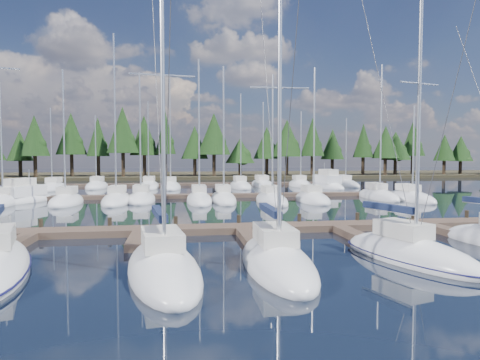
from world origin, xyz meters
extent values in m
plane|color=black|center=(0.00, 30.00, 0.00)|extent=(260.00, 260.00, 0.00)
cube|color=#302A1A|center=(0.00, 90.00, 0.30)|extent=(220.00, 30.00, 0.60)
cube|color=#4F3D31|center=(0.00, 18.00, 0.20)|extent=(44.00, 2.00, 0.40)
cube|color=#4F3D31|center=(-12.00, 15.00, 0.20)|extent=(0.90, 4.00, 0.40)
cube|color=#4F3D31|center=(-6.00, 15.00, 0.20)|extent=(0.90, 4.00, 0.40)
cube|color=#4F3D31|center=(0.00, 15.00, 0.20)|extent=(0.90, 4.00, 0.40)
cube|color=#4F3D31|center=(6.00, 15.00, 0.20)|extent=(0.90, 4.00, 0.40)
cube|color=#4F3D31|center=(12.00, 15.00, 0.20)|extent=(0.90, 4.00, 0.40)
cylinder|color=black|center=(-12.00, 19.00, 0.45)|extent=(0.26, 0.26, 0.90)
cylinder|color=black|center=(-8.00, 19.00, 0.45)|extent=(0.26, 0.26, 0.90)
cylinder|color=black|center=(-4.00, 19.00, 0.45)|extent=(0.26, 0.26, 0.90)
cylinder|color=black|center=(0.00, 19.00, 0.45)|extent=(0.26, 0.26, 0.90)
cylinder|color=black|center=(4.00, 19.00, 0.45)|extent=(0.26, 0.26, 0.90)
cylinder|color=black|center=(8.00, 19.00, 0.45)|extent=(0.26, 0.26, 0.90)
cylinder|color=black|center=(12.00, 19.00, 0.45)|extent=(0.26, 0.26, 0.90)
cylinder|color=black|center=(16.00, 19.00, 0.45)|extent=(0.26, 0.26, 0.90)
cube|color=#4F3D31|center=(0.00, 40.00, 0.20)|extent=(50.00, 1.80, 0.40)
cube|color=#4F3D31|center=(0.00, 60.00, 0.20)|extent=(46.00, 1.80, 0.40)
ellipsoid|color=silver|center=(-4.44, 8.91, 0.15)|extent=(3.87, 9.04, 1.90)
cube|color=beige|center=(-4.50, 9.34, 1.35)|extent=(1.86, 2.98, 0.70)
cylinder|color=silver|center=(-4.38, 8.48, 7.07)|extent=(0.18, 0.18, 12.14)
cylinder|color=silver|center=(-4.64, 10.38, 2.10)|extent=(0.64, 3.83, 0.12)
cube|color=#151E3B|center=(-4.64, 10.38, 2.25)|extent=(0.84, 3.69, 0.30)
cylinder|color=silver|center=(-4.38, 8.48, 7.68)|extent=(2.44, 0.40, 0.07)
cylinder|color=#3F3F44|center=(-4.13, 6.61, 6.92)|extent=(0.54, 3.76, 12.45)
cylinder|color=#3F3F44|center=(-4.69, 10.77, 6.92)|extent=(0.66, 4.63, 12.45)
ellipsoid|color=silver|center=(0.20, 9.27, 0.15)|extent=(2.77, 8.50, 1.90)
cube|color=beige|center=(0.21, 9.70, 1.35)|extent=(1.50, 2.73, 0.70)
cylinder|color=silver|center=(0.19, 8.85, 6.80)|extent=(0.16, 0.16, 11.59)
cylinder|color=silver|center=(0.22, 10.71, 2.10)|extent=(0.18, 3.72, 0.12)
cube|color=#151E3B|center=(0.22, 10.71, 2.25)|extent=(0.40, 3.56, 0.30)
cylinder|color=silver|center=(0.19, 8.85, 7.38)|extent=(2.38, 0.11, 0.07)
cylinder|color=#3F3F44|center=(0.17, 7.03, 6.65)|extent=(0.09, 3.67, 11.90)
cylinder|color=#3F3F44|center=(0.23, 11.09, 6.65)|extent=(0.10, 4.51, 11.90)
ellipsoid|color=silver|center=(6.35, 9.69, 0.15)|extent=(4.48, 7.98, 1.90)
cube|color=beige|center=(6.24, 10.06, 1.35)|extent=(1.97, 2.71, 0.70)
cylinder|color=silver|center=(6.46, 9.33, 7.16)|extent=(0.20, 0.20, 12.33)
cylinder|color=silver|center=(5.98, 10.93, 2.10)|extent=(1.06, 3.24, 0.12)
cube|color=#151E3B|center=(5.98, 10.93, 2.25)|extent=(1.24, 3.16, 0.30)
cylinder|color=silver|center=(6.46, 9.33, 7.78)|extent=(2.12, 0.69, 0.07)
cylinder|color=#3F3F44|center=(6.92, 7.76, 7.01)|extent=(0.96, 3.17, 12.64)
cylinder|color=#3F3F44|center=(5.89, 11.26, 7.01)|extent=(1.17, 3.90, 12.64)
ellipsoid|color=#0B0B37|center=(6.35, 9.69, 0.22)|extent=(4.66, 8.30, 0.18)
ellipsoid|color=silver|center=(-20.45, 36.20, 0.15)|extent=(2.60, 8.96, 1.90)
cube|color=beige|center=(-20.45, 36.65, 1.35)|extent=(1.43, 2.87, 0.70)
cylinder|color=silver|center=(-20.45, 35.75, 6.41)|extent=(0.16, 0.16, 10.81)
ellipsoid|color=silver|center=(-14.54, 35.29, 0.15)|extent=(2.77, 7.48, 1.90)
cube|color=beige|center=(-14.54, 35.66, 1.35)|extent=(1.52, 2.39, 0.70)
cylinder|color=silver|center=(-14.54, 34.91, 6.91)|extent=(0.16, 0.16, 11.83)
ellipsoid|color=silver|center=(-9.86, 35.76, 0.15)|extent=(2.76, 8.75, 1.90)
cube|color=beige|center=(-9.86, 36.20, 1.35)|extent=(1.52, 2.80, 0.70)
cylinder|color=silver|center=(-9.86, 35.32, 8.75)|extent=(0.16, 0.16, 15.49)
ellipsoid|color=silver|center=(-7.56, 36.69, 0.15)|extent=(2.82, 7.68, 1.90)
cube|color=beige|center=(-7.56, 37.07, 1.35)|extent=(1.55, 2.46, 0.70)
cylinder|color=silver|center=(-7.56, 36.30, 7.00)|extent=(0.16, 0.16, 12.01)
ellipsoid|color=silver|center=(-1.72, 35.24, 0.15)|extent=(2.52, 9.04, 1.90)
cube|color=beige|center=(-1.72, 35.69, 1.35)|extent=(1.38, 2.89, 0.70)
cylinder|color=silver|center=(-1.72, 34.79, 7.61)|extent=(0.16, 0.16, 13.21)
ellipsoid|color=silver|center=(0.77, 35.57, 0.15)|extent=(2.46, 8.89, 1.90)
cube|color=beige|center=(0.77, 36.02, 1.35)|extent=(1.35, 2.85, 0.70)
cylinder|color=silver|center=(0.77, 35.13, 7.31)|extent=(0.16, 0.16, 12.63)
ellipsoid|color=silver|center=(5.42, 33.82, 0.15)|extent=(2.69, 8.72, 1.90)
cube|color=beige|center=(5.42, 34.26, 1.35)|extent=(1.48, 2.79, 0.70)
cylinder|color=silver|center=(5.42, 33.39, 6.80)|extent=(0.16, 0.16, 11.60)
ellipsoid|color=silver|center=(9.75, 34.03, 0.15)|extent=(2.81, 7.73, 1.90)
cube|color=beige|center=(9.75, 34.41, 1.35)|extent=(1.55, 2.47, 0.70)
cylinder|color=silver|center=(9.75, 33.64, 7.24)|extent=(0.16, 0.16, 12.49)
ellipsoid|color=silver|center=(17.89, 36.13, 0.15)|extent=(2.43, 8.56, 1.90)
cube|color=beige|center=(17.89, 36.56, 1.35)|extent=(1.34, 2.74, 0.70)
cylinder|color=silver|center=(17.89, 35.70, 7.72)|extent=(0.16, 0.16, 13.45)
ellipsoid|color=silver|center=(20.31, 33.77, 0.15)|extent=(2.60, 8.76, 1.90)
cube|color=beige|center=(20.31, 34.21, 1.35)|extent=(1.43, 2.80, 0.70)
cylinder|color=silver|center=(20.31, 33.34, 5.43)|extent=(0.16, 0.16, 8.87)
ellipsoid|color=silver|center=(-21.00, 54.41, 0.15)|extent=(2.89, 9.07, 1.90)
cube|color=beige|center=(-21.00, 54.86, 1.35)|extent=(1.59, 2.90, 0.70)
cylinder|color=silver|center=(-21.00, 53.96, 6.13)|extent=(0.16, 0.16, 10.26)
ellipsoid|color=silver|center=(-15.55, 56.68, 0.15)|extent=(2.92, 8.24, 1.90)
cube|color=beige|center=(-15.55, 57.09, 1.35)|extent=(1.61, 2.64, 0.70)
cylinder|color=silver|center=(-15.55, 56.27, 5.76)|extent=(0.16, 0.16, 9.53)
ellipsoid|color=silver|center=(-8.01, 55.67, 0.15)|extent=(2.89, 9.75, 1.90)
cube|color=beige|center=(-8.01, 56.16, 1.35)|extent=(1.59, 3.12, 0.70)
cylinder|color=silver|center=(-8.01, 55.18, 6.75)|extent=(0.16, 0.16, 11.50)
ellipsoid|color=silver|center=(-4.84, 53.51, 0.15)|extent=(2.88, 8.27, 1.90)
cube|color=beige|center=(-4.84, 53.93, 1.35)|extent=(1.58, 2.65, 0.70)
cylinder|color=silver|center=(-4.84, 53.10, 8.25)|extent=(0.16, 0.16, 14.49)
ellipsoid|color=silver|center=(5.29, 54.33, 0.15)|extent=(2.90, 9.93, 1.90)
cube|color=beige|center=(5.29, 54.83, 1.35)|extent=(1.59, 3.18, 0.70)
cylinder|color=silver|center=(5.29, 53.84, 7.35)|extent=(0.16, 0.16, 12.70)
ellipsoid|color=silver|center=(9.14, 56.97, 0.15)|extent=(2.99, 10.15, 1.90)
cube|color=beige|center=(9.14, 57.47, 1.35)|extent=(1.64, 3.25, 0.70)
cylinder|color=silver|center=(9.14, 56.46, 6.94)|extent=(0.16, 0.16, 11.89)
ellipsoid|color=silver|center=(14.86, 56.00, 0.15)|extent=(2.99, 7.53, 1.90)
cube|color=beige|center=(14.86, 56.37, 1.35)|extent=(1.64, 2.41, 0.70)
cylinder|color=silver|center=(14.86, 55.62, 6.22)|extent=(0.16, 0.16, 10.45)
ellipsoid|color=silver|center=(22.03, 55.87, 0.15)|extent=(2.75, 10.01, 1.90)
cube|color=beige|center=(22.03, 56.37, 1.35)|extent=(1.51, 3.20, 0.70)
cylinder|color=silver|center=(22.03, 55.37, 5.75)|extent=(0.16, 0.16, 9.50)
ellipsoid|color=silver|center=(-19.28, 37.81, 0.10)|extent=(5.78, 8.40, 1.60)
cube|color=silver|center=(-19.28, 37.81, 1.16)|extent=(3.66, 4.84, 1.07)
cube|color=beige|center=(-19.45, 37.45, 2.05)|extent=(2.51, 3.16, 0.80)
cylinder|color=silver|center=(-18.94, 38.54, 2.58)|extent=(0.11, 0.11, 1.42)
ellipsoid|color=silver|center=(17.86, 52.27, 0.10)|extent=(4.03, 9.28, 1.80)
cube|color=silver|center=(17.86, 52.27, 1.30)|extent=(2.81, 5.18, 1.20)
cube|color=beige|center=(17.91, 51.82, 2.30)|extent=(2.01, 3.32, 0.90)
cylinder|color=silver|center=(17.75, 53.16, 2.90)|extent=(0.09, 0.09, 1.60)
cylinder|color=black|center=(-35.12, 83.40, 2.15)|extent=(0.70, 0.70, 3.11)
cone|color=black|center=(-35.12, 83.40, 6.73)|extent=(5.01, 5.01, 6.04)
ellipsoid|color=black|center=(-34.62, 83.40, 5.35)|extent=(3.01, 3.01, 3.01)
cylinder|color=black|center=(-31.29, 80.20, 2.64)|extent=(0.70, 0.70, 4.08)
cone|color=black|center=(-31.29, 80.20, 8.65)|extent=(5.56, 5.56, 7.93)
ellipsoid|color=black|center=(-30.79, 80.20, 6.83)|extent=(3.33, 3.33, 3.33)
cylinder|color=black|center=(-25.22, 83.34, 2.79)|extent=(0.70, 0.70, 4.37)
cone|color=black|center=(-25.22, 83.34, 9.23)|extent=(6.06, 6.06, 8.50)
ellipsoid|color=black|center=(-24.72, 83.34, 7.28)|extent=(3.64, 3.64, 3.64)
cylinder|color=black|center=(-19.83, 82.51, 2.62)|extent=(0.70, 0.70, 4.03)
cone|color=black|center=(-19.83, 82.51, 8.56)|extent=(4.58, 4.58, 7.84)
ellipsoid|color=black|center=(-19.33, 82.51, 6.76)|extent=(2.75, 2.75, 2.75)
cylinder|color=black|center=(-14.47, 78.80, 2.94)|extent=(0.70, 0.70, 4.68)
cone|color=black|center=(-14.47, 78.80, 9.82)|extent=(6.20, 6.20, 9.09)
ellipsoid|color=black|center=(-13.97, 78.80, 7.74)|extent=(3.72, 3.72, 3.72)
cylinder|color=black|center=(-10.63, 82.39, 2.71)|extent=(0.70, 0.70, 4.23)
cone|color=black|center=(-10.63, 82.39, 8.94)|extent=(5.89, 5.89, 8.22)
ellipsoid|color=black|center=(-10.13, 82.39, 7.06)|extent=(3.54, 3.54, 3.54)
cylinder|color=black|center=(-6.27, 80.91, 2.85)|extent=(0.70, 0.70, 4.49)
cone|color=black|center=(-6.27, 80.91, 9.46)|extent=(4.18, 4.18, 8.73)
ellipsoid|color=black|center=(-5.77, 80.91, 7.46)|extent=(2.51, 2.51, 2.51)
cylinder|color=black|center=(-0.32, 80.86, 2.35)|extent=(0.70, 0.70, 3.49)
cone|color=black|center=(-0.32, 80.86, 7.49)|extent=(5.54, 5.54, 6.79)
ellipsoid|color=black|center=(0.18, 80.86, 5.94)|extent=(3.32, 3.32, 3.32)
cylinder|color=black|center=(3.54, 79.48, 2.78)|extent=(0.70, 0.70, 4.36)
cone|color=black|center=(3.54, 79.48, 9.20)|extent=(6.78, 6.78, 8.48)
ellipsoid|color=black|center=(4.04, 79.48, 7.26)|extent=(4.07, 4.07, 4.07)
cylinder|color=black|center=(8.99, 79.78, 1.91)|extent=(0.70, 0.70, 2.62)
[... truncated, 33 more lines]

